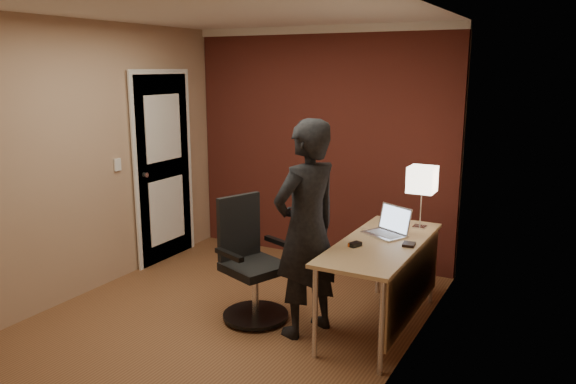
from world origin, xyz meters
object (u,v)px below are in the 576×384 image
(desk, at_px, (390,259))
(laptop, at_px, (389,227))
(wallet, at_px, (409,244))
(mouse, at_px, (355,244))
(office_chair, at_px, (250,267))
(person, at_px, (306,229))
(desk_lamp, at_px, (422,180))

(desk, height_order, laptop, laptop)
(wallet, bearing_deg, mouse, -150.06)
(mouse, xyz_separation_m, wallet, (0.36, 0.21, -0.01))
(wallet, relative_size, office_chair, 0.11)
(wallet, bearing_deg, laptop, 136.22)
(laptop, height_order, office_chair, office_chair)
(person, bearing_deg, laptop, 161.14)
(desk_lamp, xyz_separation_m, wallet, (0.06, -0.53, -0.41))
(person, bearing_deg, wallet, 137.40)
(desk, height_order, office_chair, office_chair)
(mouse, height_order, office_chair, office_chair)
(mouse, bearing_deg, wallet, 50.50)
(desk_lamp, bearing_deg, person, -126.38)
(desk, distance_m, mouse, 0.33)
(wallet, bearing_deg, person, -153.72)
(desk, relative_size, desk_lamp, 2.80)
(mouse, bearing_deg, desk, 64.47)
(mouse, distance_m, wallet, 0.42)
(desk, height_order, mouse, mouse)
(desk_lamp, distance_m, laptop, 0.50)
(office_chair, bearing_deg, desk_lamp, 36.08)
(desk, xyz_separation_m, person, (-0.56, -0.35, 0.25))
(laptop, xyz_separation_m, person, (-0.48, -0.57, 0.06))
(wallet, bearing_deg, desk, -179.35)
(desk_lamp, xyz_separation_m, person, (-0.65, -0.89, -0.29))
(desk_lamp, bearing_deg, laptop, -118.79)
(laptop, height_order, wallet, laptop)
(mouse, bearing_deg, office_chair, -151.74)
(desk_lamp, xyz_separation_m, laptop, (-0.17, -0.31, -0.35))
(desk_lamp, distance_m, mouse, 0.90)
(desk, relative_size, office_chair, 1.48)
(desk_lamp, relative_size, office_chair, 0.53)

